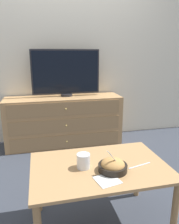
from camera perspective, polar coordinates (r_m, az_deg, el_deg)
ground_plane at (r=3.39m, az=-5.91°, el=-6.37°), size 12.00×12.00×0.00m
wall_back at (r=3.18m, az=-6.63°, el=16.17°), size 12.00×0.05×2.60m
dresser at (r=3.04m, az=-6.61°, el=-2.28°), size 1.56×0.45×0.66m
tv at (r=2.99m, az=-6.20°, el=10.19°), size 0.91×0.16×0.62m
coffee_table at (r=1.58m, az=2.62°, el=-15.99°), size 0.93×0.62×0.49m
takeout_bowl at (r=1.47m, az=6.09°, el=-13.84°), size 0.19×0.19×0.16m
drink_cup at (r=1.49m, az=-1.60°, el=-12.87°), size 0.09×0.09×0.10m
napkin at (r=1.39m, az=4.68°, el=-17.30°), size 0.16×0.16×0.00m
knife at (r=1.57m, az=12.99°, el=-13.47°), size 0.18×0.05×0.01m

